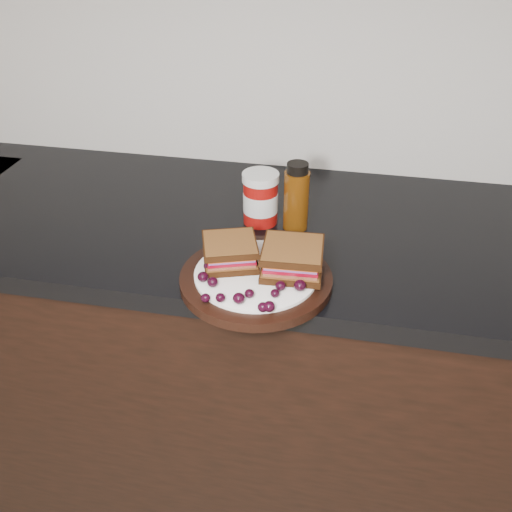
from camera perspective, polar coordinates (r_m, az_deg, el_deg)
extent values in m
cube|color=black|center=(1.52, 4.41, -12.52)|extent=(3.96, 0.58, 0.86)
cube|color=black|center=(1.24, 5.28, 2.14)|extent=(3.98, 0.60, 0.04)
cylinder|color=black|center=(1.05, 0.00, -2.33)|extent=(0.28, 0.28, 0.02)
ellipsoid|color=black|center=(1.02, -5.33, -2.08)|extent=(0.02, 0.02, 0.02)
ellipsoid|color=black|center=(1.00, -4.37, -2.62)|extent=(0.02, 0.02, 0.02)
ellipsoid|color=black|center=(0.97, -5.07, -4.19)|extent=(0.02, 0.02, 0.02)
ellipsoid|color=black|center=(0.97, -3.58, -4.18)|extent=(0.02, 0.02, 0.02)
ellipsoid|color=black|center=(0.96, -1.73, -4.25)|extent=(0.02, 0.02, 0.02)
ellipsoid|color=black|center=(0.97, -0.67, -3.78)|extent=(0.02, 0.02, 0.02)
ellipsoid|color=black|center=(0.94, 0.68, -5.14)|extent=(0.02, 0.02, 0.02)
ellipsoid|color=black|center=(0.94, 1.33, -5.07)|extent=(0.02, 0.02, 0.02)
ellipsoid|color=black|center=(0.98, 1.91, -3.75)|extent=(0.02, 0.02, 0.01)
ellipsoid|color=black|center=(0.99, 2.46, -3.00)|extent=(0.02, 0.02, 0.02)
ellipsoid|color=black|center=(0.99, 4.42, -2.95)|extent=(0.02, 0.02, 0.02)
ellipsoid|color=black|center=(1.01, 3.90, -2.20)|extent=(0.02, 0.02, 0.02)
ellipsoid|color=black|center=(1.02, 4.87, -1.85)|extent=(0.02, 0.02, 0.01)
ellipsoid|color=black|center=(1.05, 5.27, -0.80)|extent=(0.02, 0.02, 0.02)
ellipsoid|color=black|center=(1.07, 3.21, -0.07)|extent=(0.01, 0.01, 0.01)
ellipsoid|color=black|center=(1.07, -0.82, 0.07)|extent=(0.02, 0.02, 0.02)
ellipsoid|color=black|center=(1.08, -3.34, 0.19)|extent=(0.02, 0.02, 0.01)
ellipsoid|color=black|center=(1.06, -2.92, -0.32)|extent=(0.02, 0.02, 0.02)
ellipsoid|color=black|center=(1.05, -4.71, -0.94)|extent=(0.02, 0.02, 0.02)
ellipsoid|color=black|center=(1.04, -4.71, -1.01)|extent=(0.02, 0.02, 0.02)
ellipsoid|color=black|center=(1.07, -1.83, -0.13)|extent=(0.02, 0.02, 0.02)
ellipsoid|color=black|center=(1.06, -2.90, -0.34)|extent=(0.02, 0.02, 0.02)
ellipsoid|color=black|center=(1.06, -3.85, -0.71)|extent=(0.01, 0.01, 0.01)
cylinder|color=maroon|center=(1.22, 0.46, 5.81)|extent=(0.08, 0.08, 0.11)
cylinder|color=#4F2807|center=(1.19, 4.06, 5.98)|extent=(0.06, 0.06, 0.15)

